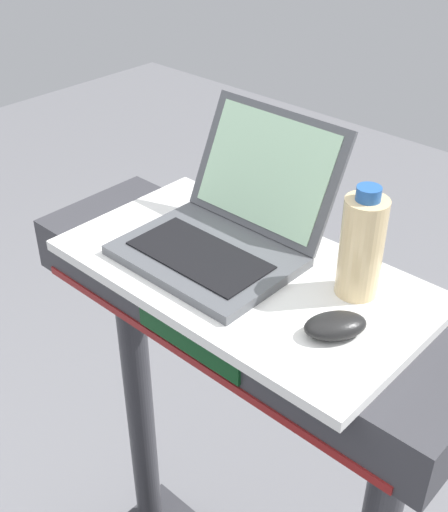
% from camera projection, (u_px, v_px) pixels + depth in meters
% --- Properties ---
extents(desk_board, '(0.67, 0.37, 0.02)m').
position_uv_depth(desk_board, '(243.00, 273.00, 1.18)').
color(desk_board, white).
rests_on(desk_board, treadmill_base).
extents(laptop, '(0.31, 0.33, 0.23)m').
position_uv_depth(laptop, '(226.00, 227.00, 1.20)').
color(laptop, '#515459').
rests_on(laptop, desk_board).
extents(computer_mouse, '(0.11, 0.12, 0.03)m').
position_uv_depth(computer_mouse, '(335.00, 326.00, 1.01)').
color(computer_mouse, black).
rests_on(computer_mouse, desk_board).
extents(water_bottle, '(0.07, 0.07, 0.20)m').
position_uv_depth(water_bottle, '(362.00, 246.00, 1.06)').
color(water_bottle, beige).
rests_on(water_bottle, desk_board).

